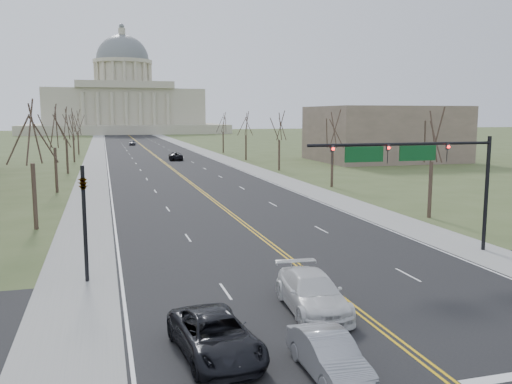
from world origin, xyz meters
TOP-DOWN VIEW (x-y plane):
  - ground at (0.00, 0.00)m, footprint 600.00×600.00m
  - road at (0.00, 110.00)m, footprint 20.00×380.00m
  - cross_road at (0.00, 6.00)m, footprint 120.00×14.00m
  - sidewalk_left at (-12.00, 110.00)m, footprint 4.00×380.00m
  - sidewalk_right at (12.00, 110.00)m, footprint 4.00×380.00m
  - center_line at (0.00, 110.00)m, footprint 0.42×380.00m
  - edge_line_left at (-9.80, 110.00)m, footprint 0.15×380.00m
  - edge_line_right at (9.80, 110.00)m, footprint 0.15×380.00m
  - capitol at (0.00, 249.91)m, footprint 90.00×60.00m
  - signal_mast at (7.45, 13.50)m, footprint 12.12×0.44m
  - signal_left at (-11.50, 13.50)m, footprint 0.32×0.36m
  - tree_r_0 at (15.50, 24.00)m, footprint 3.74×3.74m
  - tree_l_0 at (-15.50, 28.00)m, footprint 3.96×3.96m
  - tree_r_1 at (15.50, 44.00)m, footprint 3.74×3.74m
  - tree_l_1 at (-15.50, 48.00)m, footprint 3.96×3.96m
  - tree_r_2 at (15.50, 64.00)m, footprint 3.74×3.74m
  - tree_l_2 at (-15.50, 68.00)m, footprint 3.96×3.96m
  - tree_r_3 at (15.50, 84.00)m, footprint 3.74×3.74m
  - tree_l_3 at (-15.50, 88.00)m, footprint 3.96×3.96m
  - tree_r_4 at (15.50, 104.00)m, footprint 3.74×3.74m
  - tree_l_4 at (-15.50, 108.00)m, footprint 3.96×3.96m
  - bldg_right_mass at (40.00, 76.00)m, footprint 25.00×20.00m
  - car_sb_inner_lead at (-3.60, 0.73)m, footprint 1.55×4.27m
  - car_sb_outer_lead at (-6.89, 3.16)m, footprint 3.04×5.60m
  - car_sb_inner_second at (-1.93, 6.41)m, footprint 2.69×5.80m
  - car_far_nb at (2.71, 87.53)m, footprint 2.82×5.52m
  - car_far_sb at (-2.46, 140.49)m, footprint 2.03×4.38m

SIDE VIEW (x-z plane):
  - ground at x=0.00m, z-range 0.00..0.00m
  - road at x=0.00m, z-range 0.00..0.01m
  - cross_road at x=0.00m, z-range 0.00..0.01m
  - sidewalk_left at x=-12.00m, z-range 0.00..0.03m
  - sidewalk_right at x=12.00m, z-range 0.00..0.03m
  - center_line at x=0.00m, z-range 0.01..0.02m
  - edge_line_left at x=-9.80m, z-range 0.01..0.02m
  - edge_line_right at x=9.80m, z-range 0.01..0.02m
  - car_sb_inner_lead at x=-3.60m, z-range 0.01..1.41m
  - car_far_sb at x=-2.46m, z-range 0.01..1.47m
  - car_sb_outer_lead at x=-6.89m, z-range 0.01..1.50m
  - car_far_nb at x=2.71m, z-range 0.01..1.50m
  - car_sb_inner_second at x=-1.93m, z-range 0.01..1.65m
  - signal_left at x=-11.50m, z-range 0.71..6.71m
  - bldg_right_mass at x=40.00m, z-range 0.00..10.00m
  - signal_mast at x=7.45m, z-range 2.16..9.36m
  - tree_r_0 at x=15.50m, z-range 2.30..10.80m
  - tree_r_1 at x=15.50m, z-range 2.30..10.80m
  - tree_r_2 at x=15.50m, z-range 2.30..10.80m
  - tree_r_3 at x=15.50m, z-range 2.30..10.80m
  - tree_r_4 at x=15.50m, z-range 2.30..10.80m
  - tree_l_0 at x=-15.50m, z-range 2.44..11.44m
  - tree_l_1 at x=-15.50m, z-range 2.44..11.44m
  - tree_l_2 at x=-15.50m, z-range 2.44..11.44m
  - tree_l_3 at x=-15.50m, z-range 2.44..11.44m
  - tree_l_4 at x=-15.50m, z-range 2.44..11.44m
  - capitol at x=0.00m, z-range -10.80..39.20m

